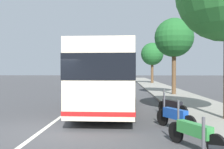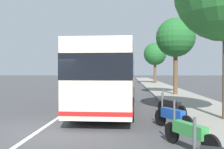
{
  "view_description": "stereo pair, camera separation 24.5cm",
  "coord_description": "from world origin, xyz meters",
  "px_view_note": "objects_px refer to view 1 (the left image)",
  "views": [
    {
      "loc": [
        -9.12,
        -2.84,
        2.09
      ],
      "look_at": [
        5.88,
        -2.18,
        1.88
      ],
      "focal_mm": 41.6,
      "sensor_mm": 36.0,
      "label": 1
    },
    {
      "loc": [
        -9.11,
        -3.08,
        2.09
      ],
      "look_at": [
        5.88,
        -2.18,
        1.88
      ],
      "focal_mm": 41.6,
      "sensor_mm": 36.0,
      "label": 2
    }
  ],
  "objects_px": {
    "motorcycle_by_tree": "(194,133)",
    "car_behind_bus": "(87,81)",
    "car_side_street": "(83,84)",
    "roadside_tree_far_block": "(152,54)",
    "motorcycle_nearest_curb": "(175,116)",
    "coach_bus": "(110,75)",
    "roadside_tree_mid_block": "(174,38)",
    "motorcycle_mid_row": "(172,106)",
    "car_ahead_same_lane": "(99,77)"
  },
  "relations": [
    {
      "from": "coach_bus",
      "to": "motorcycle_nearest_curb",
      "type": "xyz_separation_m",
      "value": [
        -4.68,
        -2.57,
        -1.39
      ]
    },
    {
      "from": "car_ahead_same_lane",
      "to": "roadside_tree_mid_block",
      "type": "height_order",
      "value": "roadside_tree_mid_block"
    },
    {
      "from": "coach_bus",
      "to": "motorcycle_by_tree",
      "type": "bearing_deg",
      "value": -158.32
    },
    {
      "from": "motorcycle_nearest_curb",
      "to": "car_side_street",
      "type": "xyz_separation_m",
      "value": [
        19.18,
        6.35,
        0.21
      ]
    },
    {
      "from": "car_side_street",
      "to": "roadside_tree_mid_block",
      "type": "height_order",
      "value": "roadside_tree_mid_block"
    },
    {
      "from": "car_ahead_same_lane",
      "to": "roadside_tree_mid_block",
      "type": "xyz_separation_m",
      "value": [
        -35.87,
        -9.73,
        4.14
      ]
    },
    {
      "from": "car_side_street",
      "to": "roadside_tree_mid_block",
      "type": "relative_size",
      "value": 0.71
    },
    {
      "from": "motorcycle_nearest_curb",
      "to": "car_side_street",
      "type": "relative_size",
      "value": 0.41
    },
    {
      "from": "motorcycle_mid_row",
      "to": "car_ahead_same_lane",
      "type": "relative_size",
      "value": 0.5
    },
    {
      "from": "motorcycle_by_tree",
      "to": "roadside_tree_mid_block",
      "type": "height_order",
      "value": "roadside_tree_mid_block"
    },
    {
      "from": "car_behind_bus",
      "to": "motorcycle_nearest_curb",
      "type": "bearing_deg",
      "value": 16.22
    },
    {
      "from": "car_behind_bus",
      "to": "roadside_tree_mid_block",
      "type": "bearing_deg",
      "value": 38.01
    },
    {
      "from": "car_behind_bus",
      "to": "roadside_tree_mid_block",
      "type": "height_order",
      "value": "roadside_tree_mid_block"
    },
    {
      "from": "motorcycle_by_tree",
      "to": "motorcycle_mid_row",
      "type": "relative_size",
      "value": 0.91
    },
    {
      "from": "car_ahead_same_lane",
      "to": "car_behind_bus",
      "type": "bearing_deg",
      "value": 2.86
    },
    {
      "from": "motorcycle_by_tree",
      "to": "car_behind_bus",
      "type": "xyz_separation_m",
      "value": [
        27.22,
        6.62,
        0.29
      ]
    },
    {
      "from": "car_side_street",
      "to": "motorcycle_by_tree",
      "type": "bearing_deg",
      "value": 17.97
    },
    {
      "from": "coach_bus",
      "to": "car_behind_bus",
      "type": "bearing_deg",
      "value": 12.92
    },
    {
      "from": "coach_bus",
      "to": "car_ahead_same_lane",
      "type": "height_order",
      "value": "coach_bus"
    },
    {
      "from": "car_behind_bus",
      "to": "roadside_tree_far_block",
      "type": "xyz_separation_m",
      "value": [
        8.07,
        -9.43,
        4.04
      ]
    },
    {
      "from": "coach_bus",
      "to": "roadside_tree_far_block",
      "type": "relative_size",
      "value": 1.56
    },
    {
      "from": "motorcycle_mid_row",
      "to": "roadside_tree_mid_block",
      "type": "xyz_separation_m",
      "value": [
        10.18,
        -2.05,
        4.37
      ]
    },
    {
      "from": "car_side_street",
      "to": "roadside_tree_far_block",
      "type": "xyz_separation_m",
      "value": [
        13.7,
        -9.18,
        4.11
      ]
    },
    {
      "from": "roadside_tree_mid_block",
      "to": "roadside_tree_far_block",
      "type": "bearing_deg",
      "value": -1.17
    },
    {
      "from": "car_side_street",
      "to": "car_behind_bus",
      "type": "bearing_deg",
      "value": -175.94
    },
    {
      "from": "motorcycle_mid_row",
      "to": "car_side_street",
      "type": "relative_size",
      "value": 0.47
    },
    {
      "from": "motorcycle_mid_row",
      "to": "car_ahead_same_lane",
      "type": "xyz_separation_m",
      "value": [
        46.05,
        7.68,
        0.23
      ]
    },
    {
      "from": "coach_bus",
      "to": "car_behind_bus",
      "type": "xyz_separation_m",
      "value": [
        20.14,
        4.03,
        -1.11
      ]
    },
    {
      "from": "car_behind_bus",
      "to": "car_ahead_same_lane",
      "type": "xyz_separation_m",
      "value": [
        23.77,
        0.72,
        -0.04
      ]
    },
    {
      "from": "roadside_tree_mid_block",
      "to": "roadside_tree_far_block",
      "type": "distance_m",
      "value": 20.18
    },
    {
      "from": "motorcycle_nearest_curb",
      "to": "motorcycle_by_tree",
      "type": "bearing_deg",
      "value": 152.13
    },
    {
      "from": "roadside_tree_mid_block",
      "to": "roadside_tree_far_block",
      "type": "height_order",
      "value": "roadside_tree_far_block"
    },
    {
      "from": "coach_bus",
      "to": "car_behind_bus",
      "type": "height_order",
      "value": "coach_bus"
    },
    {
      "from": "car_behind_bus",
      "to": "car_ahead_same_lane",
      "type": "distance_m",
      "value": 23.78
    },
    {
      "from": "coach_bus",
      "to": "roadside_tree_far_block",
      "type": "height_order",
      "value": "roadside_tree_far_block"
    },
    {
      "from": "coach_bus",
      "to": "motorcycle_nearest_curb",
      "type": "height_order",
      "value": "coach_bus"
    },
    {
      "from": "coach_bus",
      "to": "roadside_tree_far_block",
      "type": "xyz_separation_m",
      "value": [
        28.21,
        -5.4,
        2.93
      ]
    },
    {
      "from": "motorcycle_mid_row",
      "to": "roadside_tree_far_block",
      "type": "height_order",
      "value": "roadside_tree_far_block"
    },
    {
      "from": "car_side_street",
      "to": "car_behind_bus",
      "type": "height_order",
      "value": "car_behind_bus"
    },
    {
      "from": "coach_bus",
      "to": "motorcycle_mid_row",
      "type": "xyz_separation_m",
      "value": [
        -2.15,
        -2.94,
        -1.37
      ]
    },
    {
      "from": "car_behind_bus",
      "to": "car_ahead_same_lane",
      "type": "height_order",
      "value": "car_behind_bus"
    },
    {
      "from": "car_ahead_same_lane",
      "to": "coach_bus",
      "type": "bearing_deg",
      "value": 7.31
    },
    {
      "from": "motorcycle_nearest_curb",
      "to": "roadside_tree_far_block",
      "type": "xyz_separation_m",
      "value": [
        32.89,
        -2.83,
        4.32
      ]
    },
    {
      "from": "car_side_street",
      "to": "car_ahead_same_lane",
      "type": "relative_size",
      "value": 1.05
    },
    {
      "from": "car_side_street",
      "to": "car_ahead_same_lane",
      "type": "distance_m",
      "value": 29.42
    },
    {
      "from": "car_side_street",
      "to": "roadside_tree_far_block",
      "type": "height_order",
      "value": "roadside_tree_far_block"
    },
    {
      "from": "roadside_tree_far_block",
      "to": "coach_bus",
      "type": "bearing_deg",
      "value": 169.17
    },
    {
      "from": "motorcycle_mid_row",
      "to": "roadside_tree_far_block",
      "type": "relative_size",
      "value": 0.33
    },
    {
      "from": "motorcycle_by_tree",
      "to": "car_behind_bus",
      "type": "distance_m",
      "value": 28.01
    },
    {
      "from": "car_behind_bus",
      "to": "roadside_tree_far_block",
      "type": "distance_m",
      "value": 13.05
    }
  ]
}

